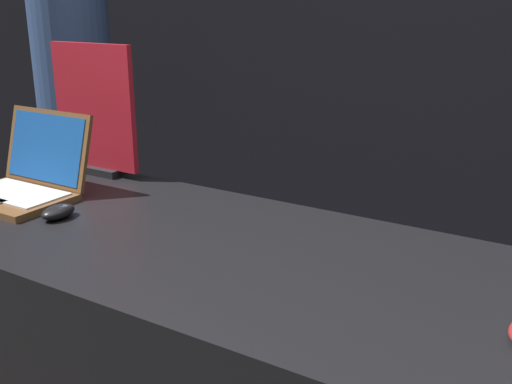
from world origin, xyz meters
TOP-DOWN VIEW (x-y plane):
  - wall_back at (0.00, 2.27)m, footprint 8.00×0.05m
  - laptop_front at (-0.81, 0.37)m, footprint 0.34×0.30m
  - mouse_front at (-0.59, 0.28)m, footprint 0.06×0.10m
  - promo_stand_front at (-0.81, 0.66)m, footprint 0.34×0.07m
  - person_bystander at (-1.43, 1.13)m, footprint 0.34×0.34m

SIDE VIEW (x-z plane):
  - mouse_front at x=-0.59m, z-range 0.88..0.91m
  - person_bystander at x=-1.43m, z-range 0.04..1.80m
  - laptop_front at x=-0.81m, z-range 0.81..1.06m
  - promo_stand_front at x=-0.81m, z-range 0.87..1.29m
  - wall_back at x=0.00m, z-range 0.00..2.80m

